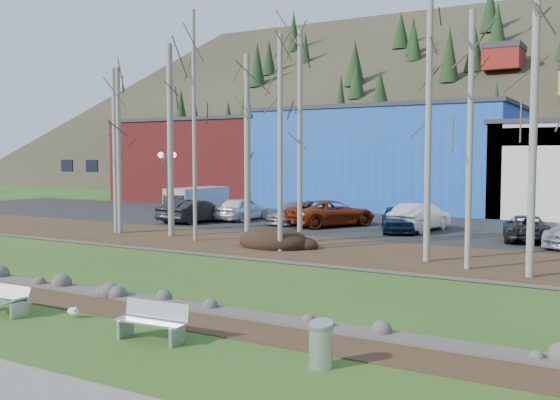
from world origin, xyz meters
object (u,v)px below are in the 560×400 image
Objects in this scene: litter_bin at (321,346)px; car_0 at (242,209)px; car_6 at (526,228)px; car_8 at (199,211)px; bench_intact at (153,321)px; car_4 at (398,219)px; street_lamp at (167,167)px; car_2 at (331,213)px; car_1 at (188,211)px; car_3 at (292,213)px; seagull at (73,311)px; bench_damaged at (3,299)px; van_grey at (195,203)px; car_5 at (420,217)px.

car_0 reaches higher than litter_bin.
car_6 is 19.27m from car_8.
bench_intact is 0.42× the size of car_4.
car_4 is at bearing 17.19° from street_lamp.
car_6 is (11.15, -1.06, -0.14)m from car_2.
car_3 is (6.18, 2.50, -0.05)m from car_1.
car_1 and car_8 have the same top height.
car_8 is (-5.36, -2.50, 0.05)m from car_3.
street_lamp reaches higher than car_0.
car_8 is (-11.02, 19.92, 0.66)m from seagull.
litter_bin is (9.45, 0.46, 0.03)m from bench_damaged.
van_grey is (-10.14, -0.08, 0.25)m from car_2.
van_grey reaches higher than car_3.
bench_intact is 0.42× the size of car_1.
car_0 is at bearing 41.31° from street_lamp.
van_grey reaches higher than car_1.
street_lamp is 22.11m from car_6.
car_5 is 1.00× the size of van_grey.
bench_damaged is at bearing 123.77° from car_8.
street_lamp is at bearing 6.51° from car_8.
car_4 reaches higher than seagull.
car_3 is at bearing -16.07° from car_6.
seagull is 0.09× the size of van_grey.
car_2 is at bearing 179.02° from car_0.
seagull is at bearing -115.58° from car_4.
car_0 is 0.93× the size of car_5.
van_grey is at bearing 114.39° from bench_damaged.
street_lamp reaches higher than car_6.
car_6 is at bearing -165.93° from car_8.
car_2 reaches higher than car_3.
car_6 is (5.78, -1.20, -0.15)m from car_5.
bench_intact is 0.38× the size of van_grey.
seagull is 24.35m from car_0.
car_4 is (1.53, 21.37, 0.69)m from seagull.
street_lamp is at bearing 136.15° from litter_bin.
car_1 is 20.09m from car_6.
bench_damaged is 0.41× the size of car_1.
van_grey reaches higher than car_0.
bench_damaged is 3.98× the size of seagull.
car_4 is 0.94× the size of car_6.
car_3 is 8.09m from car_5.
litter_bin is 28.20m from car_0.
car_2 is at bearing -16.61° from car_6.
car_2 is 1.17× the size of car_5.
car_0 is at bearing -112.27° from car_8.
street_lamp is 8.83m from car_3.
car_4 is 0.90× the size of van_grey.
car_0 is 3.69m from van_grey.
van_grey is at bearing 143.80° from seagull.
litter_bin is 0.20× the size of car_8.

